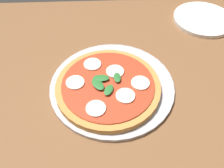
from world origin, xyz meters
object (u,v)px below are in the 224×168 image
object	(u,v)px
serving_tray	(112,85)
plate_white	(203,19)
pizza	(108,86)
dining_table	(122,109)

from	to	relation	value
serving_tray	plate_white	bearing A→B (deg)	41.05
pizza	plate_white	world-z (taller)	pizza
dining_table	serving_tray	world-z (taller)	serving_tray
serving_tray	pizza	bearing A→B (deg)	-121.04
dining_table	pizza	size ratio (longest dim) A/B	4.26
pizza	plate_white	xyz separation A→B (m)	(0.36, 0.33, -0.02)
pizza	dining_table	bearing A→B (deg)	20.47
serving_tray	pizza	world-z (taller)	pizza
serving_tray	dining_table	bearing A→B (deg)	-6.35
serving_tray	plate_white	distance (m)	0.47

